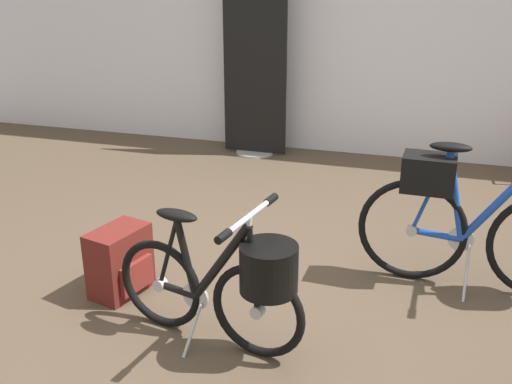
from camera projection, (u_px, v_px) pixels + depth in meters
The scene contains 6 objects.
ground_plane at pixel (254, 296), 3.25m from camera, with size 8.16×8.16×0.00m, color brown.
back_wall at pixel (346, 8), 5.31m from camera, with size 8.16×0.10×2.68m, color silver.
floor_banner_stand at pixel (255, 67), 5.40m from camera, with size 0.60×0.36×1.84m.
folding_bike_foreground at pixel (230, 281), 2.70m from camera, with size 1.00×0.53×0.72m.
display_bike_left at pixel (491, 213), 3.15m from camera, with size 1.31×0.53×0.91m.
handbag_on_floor at pixel (120, 262), 3.22m from camera, with size 0.30×0.37×0.38m.
Camera 1 is at (0.83, -2.70, 1.71)m, focal length 41.32 mm.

